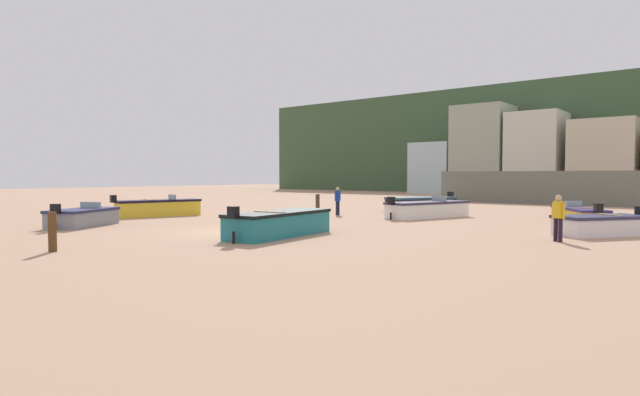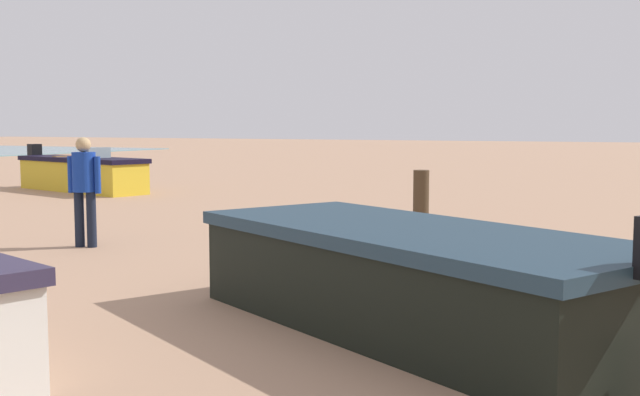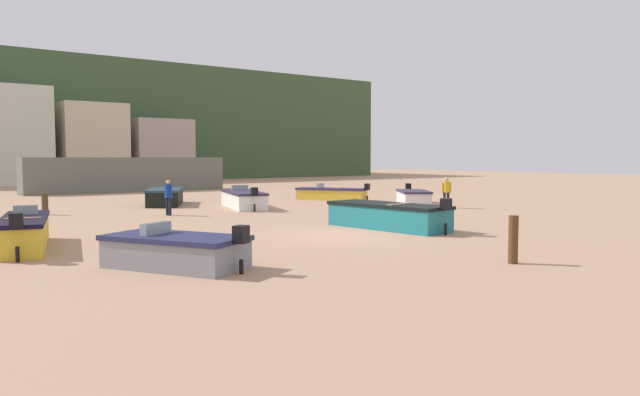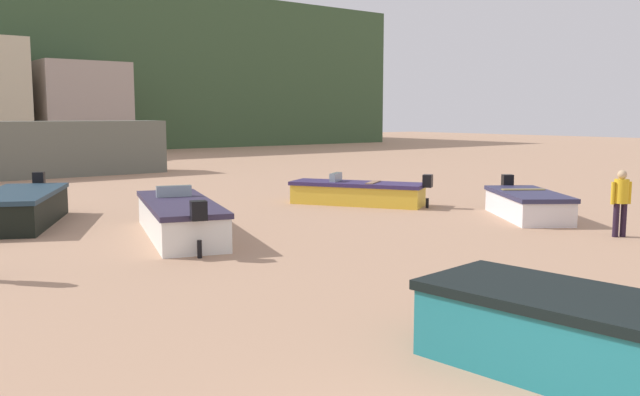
# 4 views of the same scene
# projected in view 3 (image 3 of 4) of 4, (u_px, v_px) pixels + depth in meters

# --- Properties ---
(ground_plane) EXTENTS (160.00, 160.00, 0.00)m
(ground_plane) POSITION_uv_depth(u_px,v_px,m) (341.00, 235.00, 20.48)
(ground_plane) COLOR tan
(headland_hill) EXTENTS (90.00, 32.00, 13.56)m
(headland_hill) POSITION_uv_depth(u_px,v_px,m) (7.00, 123.00, 73.08)
(headland_hill) COLOR #385233
(headland_hill) RESTS_ON ground
(harbor_pier) EXTENTS (15.10, 2.40, 2.64)m
(harbor_pier) POSITION_uv_depth(u_px,v_px,m) (127.00, 175.00, 46.08)
(harbor_pier) COLOR #616458
(harbor_pier) RESTS_ON ground
(townhouse_centre_right) EXTENTS (5.60, 5.86, 9.29)m
(townhouse_centre_right) POSITION_uv_depth(u_px,v_px,m) (16.00, 136.00, 56.61)
(townhouse_centre_right) COLOR beige
(townhouse_centre_right) RESTS_ON ground
(townhouse_right) EXTENTS (6.21, 6.88, 8.04)m
(townhouse_right) POSITION_uv_depth(u_px,v_px,m) (90.00, 144.00, 61.10)
(townhouse_right) COLOR beige
(townhouse_right) RESTS_ON ground
(townhouse_far_right) EXTENTS (6.15, 5.56, 6.71)m
(townhouse_far_right) POSITION_uv_depth(u_px,v_px,m) (158.00, 151.00, 64.78)
(townhouse_far_right) COLOR #A7978C
(townhouse_far_right) RESTS_ON ground
(boat_yellow_0) EXTENTS (2.27, 4.94, 1.25)m
(boat_yellow_0) POSITION_uv_depth(u_px,v_px,m) (24.00, 232.00, 17.25)
(boat_yellow_0) COLOR gold
(boat_yellow_0) RESTS_ON ground
(boat_white_1) EXTENTS (2.96, 5.35, 1.19)m
(boat_white_1) POSITION_uv_depth(u_px,v_px,m) (243.00, 199.00, 31.45)
(boat_white_1) COLOR white
(boat_white_1) RESTS_ON ground
(boat_white_2) EXTENTS (3.27, 3.73, 1.08)m
(boat_white_2) POSITION_uv_depth(u_px,v_px,m) (413.00, 197.00, 34.11)
(boat_white_2) COLOR silver
(boat_white_2) RESTS_ON ground
(boat_black_3) EXTENTS (3.54, 4.71, 1.23)m
(boat_black_3) POSITION_uv_depth(u_px,v_px,m) (165.00, 197.00, 33.23)
(boat_black_3) COLOR black
(boat_black_3) RESTS_ON ground
(boat_teal_4) EXTENTS (2.16, 5.23, 1.26)m
(boat_teal_4) POSITION_uv_depth(u_px,v_px,m) (388.00, 216.00, 22.13)
(boat_teal_4) COLOR #1E727C
(boat_teal_4) RESTS_ON ground
(boat_yellow_5) EXTENTS (3.44, 4.42, 1.06)m
(boat_yellow_5) POSITION_uv_depth(u_px,v_px,m) (332.00, 194.00, 37.08)
(boat_yellow_5) COLOR gold
(boat_yellow_5) RESTS_ON ground
(boat_grey_6) EXTENTS (3.08, 3.76, 1.11)m
(boat_grey_6) POSITION_uv_depth(u_px,v_px,m) (176.00, 251.00, 14.25)
(boat_grey_6) COLOR gray
(boat_grey_6) RESTS_ON ground
(mooring_post_near_water) EXTENTS (0.24, 0.24, 1.20)m
(mooring_post_near_water) POSITION_uv_depth(u_px,v_px,m) (513.00, 240.00, 14.85)
(mooring_post_near_water) COLOR #50351A
(mooring_post_near_water) RESTS_ON ground
(mooring_post_mid_beach) EXTENTS (0.28, 0.28, 1.00)m
(mooring_post_mid_beach) POSITION_uv_depth(u_px,v_px,m) (45.00, 204.00, 27.47)
(mooring_post_mid_beach) COLOR #443322
(mooring_post_mid_beach) RESTS_ON ground
(beach_walker_foreground) EXTENTS (0.40, 0.54, 1.62)m
(beach_walker_foreground) POSITION_uv_depth(u_px,v_px,m) (168.00, 195.00, 27.17)
(beach_walker_foreground) COLOR black
(beach_walker_foreground) RESTS_ON ground
(beach_walker_distant) EXTENTS (0.51, 0.46, 1.62)m
(beach_walker_distant) POSITION_uv_depth(u_px,v_px,m) (446.00, 190.00, 31.11)
(beach_walker_distant) COLOR black
(beach_walker_distant) RESTS_ON ground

